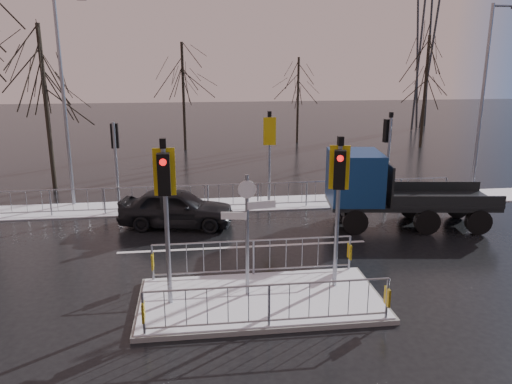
{
  "coord_description": "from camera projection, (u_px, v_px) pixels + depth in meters",
  "views": [
    {
      "loc": [
        -1.55,
        -11.15,
        5.85
      ],
      "look_at": [
        0.39,
        3.88,
        1.8
      ],
      "focal_mm": 35.0,
      "sensor_mm": 36.0,
      "label": 1
    }
  ],
  "objects": [
    {
      "name": "tree_far_c",
      "position": [
        427.0,
        70.0,
        32.92
      ],
      "size": [
        4.0,
        4.0,
        7.55
      ],
      "color": "black",
      "rests_on": "ground"
    },
    {
      "name": "car_far_lane",
      "position": [
        177.0,
        208.0,
        17.86
      ],
      "size": [
        4.3,
        2.38,
        1.39
      ],
      "primitive_type": "imported",
      "rotation": [
        0.0,
        0.0,
        1.38
      ],
      "color": "black",
      "rests_on": "ground"
    },
    {
      "name": "street_lamp_left",
      "position": [
        65.0,
        95.0,
        19.53
      ],
      "size": [
        1.25,
        0.18,
        8.2
      ],
      "color": "gray",
      "rests_on": "ground"
    },
    {
      "name": "tree_far_a",
      "position": [
        183.0,
        75.0,
        31.97
      ],
      "size": [
        3.75,
        3.75,
        7.08
      ],
      "color": "black",
      "rests_on": "ground"
    },
    {
      "name": "flatbed_truck",
      "position": [
        377.0,
        187.0,
        17.76
      ],
      "size": [
        6.05,
        2.87,
        2.7
      ],
      "color": "black",
      "rests_on": "ground"
    },
    {
      "name": "far_kerb_fixtures",
      "position": [
        240.0,
        184.0,
        19.92
      ],
      "size": [
        18.0,
        0.65,
        3.83
      ],
      "color": "gray",
      "rests_on": "ground"
    },
    {
      "name": "street_lamp_right",
      "position": [
        484.0,
        95.0,
        20.71
      ],
      "size": [
        1.25,
        0.18,
        8.0
      ],
      "color": "gray",
      "rests_on": "ground"
    },
    {
      "name": "tree_near_b",
      "position": [
        43.0,
        75.0,
        22.04
      ],
      "size": [
        4.0,
        4.0,
        7.55
      ],
      "color": "black",
      "rests_on": "ground"
    },
    {
      "name": "snow_verge",
      "position": [
        232.0,
        205.0,
        20.63
      ],
      "size": [
        30.0,
        2.0,
        0.04
      ],
      "primitive_type": "cube",
      "color": "white",
      "rests_on": "ground"
    },
    {
      "name": "tree_far_b",
      "position": [
        298.0,
        83.0,
        35.05
      ],
      "size": [
        3.25,
        3.25,
        6.14
      ],
      "color": "black",
      "rests_on": "ground"
    },
    {
      "name": "ground",
      "position": [
        260.0,
        302.0,
        12.39
      ],
      "size": [
        120.0,
        120.0,
        0.0
      ],
      "primitive_type": "plane",
      "color": "black",
      "rests_on": "ground"
    },
    {
      "name": "lane_markings",
      "position": [
        262.0,
        309.0,
        12.07
      ],
      "size": [
        8.0,
        11.38,
        0.01
      ],
      "color": "silver",
      "rests_on": "ground"
    },
    {
      "name": "traffic_island",
      "position": [
        260.0,
        288.0,
        12.3
      ],
      "size": [
        6.0,
        3.04,
        4.15
      ],
      "color": "#62625E",
      "rests_on": "ground"
    }
  ]
}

